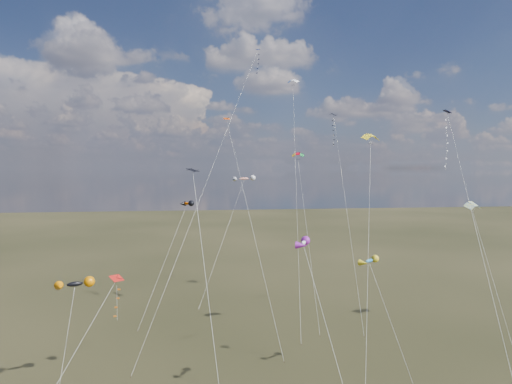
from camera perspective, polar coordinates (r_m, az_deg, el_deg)
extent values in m
cube|color=black|center=(77.48, 9.66, 9.55)|extent=(1.43, 1.44, 0.49)
cylinder|color=silver|center=(68.86, 11.32, -2.56)|extent=(1.11, 17.43, 31.00)
cube|color=#332316|center=(64.10, 13.39, -17.19)|extent=(0.10, 0.10, 0.12)
cube|color=#0C1847|center=(81.84, 0.24, 17.40)|extent=(0.82, 0.78, 0.29)
cylinder|color=silver|center=(63.47, -5.85, 2.20)|extent=(17.98, 30.08, 42.46)
cube|color=#332316|center=(53.57, -15.41, -21.40)|extent=(0.10, 0.10, 0.12)
cube|color=black|center=(43.60, -7.92, 2.73)|extent=(1.33, 1.34, 0.30)
cylinder|color=silver|center=(37.93, -5.84, -14.09)|extent=(2.51, 14.75, 21.93)
cube|color=red|center=(42.29, -17.03, -10.26)|extent=(1.36, 1.35, 0.41)
cylinder|color=silver|center=(41.07, -22.91, -19.94)|extent=(6.93, 8.27, 12.50)
cube|color=#0C0E4D|center=(48.30, 22.78, 9.26)|extent=(0.71, 0.76, 0.31)
cylinder|color=silver|center=(40.43, 26.94, -9.20)|extent=(3.33, 17.95, 27.57)
cube|color=#CF3C04|center=(68.07, -3.70, 9.15)|extent=(0.94, 0.89, 0.35)
cylinder|color=silver|center=(59.61, -0.54, -4.13)|extent=(5.17, 17.70, 29.40)
cube|color=#332316|center=(55.42, 3.55, -20.43)|extent=(0.10, 0.10, 0.12)
cylinder|color=silver|center=(48.65, 13.85, -7.73)|extent=(8.71, 20.90, 26.23)
cylinder|color=silver|center=(69.62, 5.06, 0.39)|extent=(4.72, 26.40, 37.90)
cube|color=#332316|center=(60.34, 5.67, -18.43)|extent=(0.10, 0.10, 0.12)
cylinder|color=silver|center=(65.93, 27.50, -9.16)|extent=(1.37, 10.96, 17.20)
cylinder|color=silver|center=(69.41, 6.47, -5.15)|extent=(1.42, 19.08, 24.57)
cube|color=#332316|center=(63.29, 8.03, -17.40)|extent=(0.10, 0.10, 0.12)
ellipsoid|color=black|center=(49.96, -21.71, -10.65)|extent=(3.31, 2.29, 1.18)
cylinder|color=silver|center=(48.39, -22.77, -17.61)|extent=(0.34, 6.78, 10.50)
ellipsoid|color=#E44F00|center=(73.42, -8.65, -1.42)|extent=(2.32, 2.39, 1.04)
cylinder|color=silver|center=(69.27, -11.42, -8.60)|extent=(6.64, 10.94, 16.50)
cube|color=#332316|center=(66.49, -14.60, -16.45)|extent=(0.10, 0.10, 0.12)
ellipsoid|color=silver|center=(42.77, 5.96, -6.32)|extent=(1.74, 2.28, 0.94)
cylinder|color=silver|center=(40.06, 9.48, -18.27)|extent=(2.25, 10.76, 15.19)
ellipsoid|color=red|center=(83.75, -1.51, 1.68)|extent=(3.73, 1.40, 1.16)
cylinder|color=silver|center=(77.99, -4.14, -5.87)|extent=(8.66, 12.65, 20.19)
cube|color=#332316|center=(73.94, -7.21, -14.37)|extent=(0.10, 0.10, 0.12)
ellipsoid|color=#2171B2|center=(49.81, 13.99, -8.34)|extent=(2.50, 2.14, 0.87)
cylinder|color=silver|center=(48.39, 16.93, -16.32)|extent=(2.18, 7.86, 12.39)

